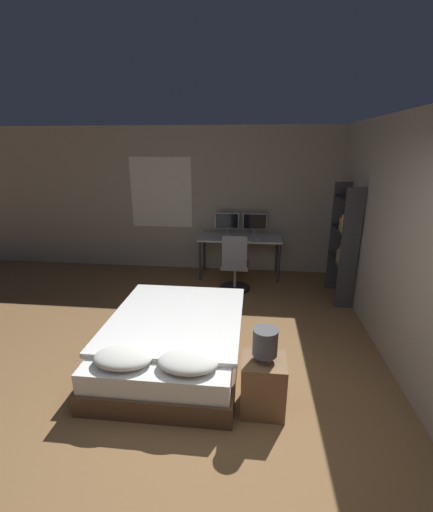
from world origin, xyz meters
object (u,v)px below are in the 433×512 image
(computer_mouse, at_px, (257,240))
(bookshelf, at_px, (345,240))
(nightstand, at_px, (263,385))
(monitor_right, at_px, (255,223))
(desk, at_px, (240,242))
(office_chair, at_px, (235,268))
(monitor_left, at_px, (227,222))
(bed, at_px, (175,340))
(bedside_lamp, at_px, (265,342))
(keyboard, at_px, (239,240))

(computer_mouse, relative_size, bookshelf, 0.04)
(nightstand, relative_size, monitor_right, 1.18)
(desk, xyz_separation_m, office_chair, (-0.05, -0.69, -0.27))
(monitor_left, height_order, office_chair, monitor_left)
(nightstand, bearing_deg, desk, 96.19)
(monitor_left, xyz_separation_m, bookshelf, (1.89, -1.09, 0.01))
(computer_mouse, bearing_deg, monitor_right, 95.23)
(nightstand, xyz_separation_m, monitor_right, (-0.11, 3.64, 0.72))
(monitor_left, relative_size, monitor_right, 1.00)
(bed, distance_m, bedside_lamp, 1.29)
(office_chair, bearing_deg, bedside_lamp, -81.27)
(office_chair, bearing_deg, keyboard, 84.30)
(nightstand, distance_m, computer_mouse, 3.26)
(desk, bearing_deg, monitor_left, 140.68)
(desk, relative_size, monitor_left, 3.39)
(bedside_lamp, bearing_deg, computer_mouse, 91.27)
(nightstand, relative_size, office_chair, 0.53)
(bedside_lamp, height_order, computer_mouse, bedside_lamp)
(bedside_lamp, bearing_deg, nightstand, -90.00)
(keyboard, distance_m, bookshelf, 1.77)
(computer_mouse, bearing_deg, monitor_left, 142.90)
(keyboard, height_order, bookshelf, bookshelf)
(monitor_right, bearing_deg, keyboard, -121.61)
(nightstand, height_order, bookshelf, bookshelf)
(computer_mouse, height_order, bookshelf, bookshelf)
(bed, distance_m, office_chair, 2.12)
(keyboard, xyz_separation_m, bookshelf, (1.63, -0.67, 0.23))
(bedside_lamp, distance_m, computer_mouse, 3.22)
(computer_mouse, distance_m, office_chair, 0.71)
(monitor_right, distance_m, keyboard, 0.54)
(bed, height_order, monitor_left, monitor_left)
(bed, xyz_separation_m, bookshelf, (2.24, 1.85, 0.75))
(nightstand, height_order, monitor_left, monitor_left)
(nightstand, relative_size, bookshelf, 0.29)
(monitor_left, distance_m, keyboard, 0.54)
(desk, relative_size, computer_mouse, 21.48)
(monitor_right, relative_size, office_chair, 0.45)
(monitor_left, bearing_deg, office_chair, -76.78)
(desk, relative_size, monitor_right, 3.39)
(nightstand, height_order, monitor_right, monitor_right)
(bed, height_order, nightstand, bed)
(office_chair, bearing_deg, bed, -105.44)
(keyboard, relative_size, bookshelf, 0.23)
(bed, height_order, computer_mouse, computer_mouse)
(nightstand, relative_size, bedside_lamp, 1.71)
(desk, height_order, keyboard, keyboard)
(bedside_lamp, bearing_deg, keyboard, 96.59)
(monitor_right, distance_m, computer_mouse, 0.48)
(bed, relative_size, monitor_left, 4.57)
(bedside_lamp, bearing_deg, monitor_right, 91.74)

